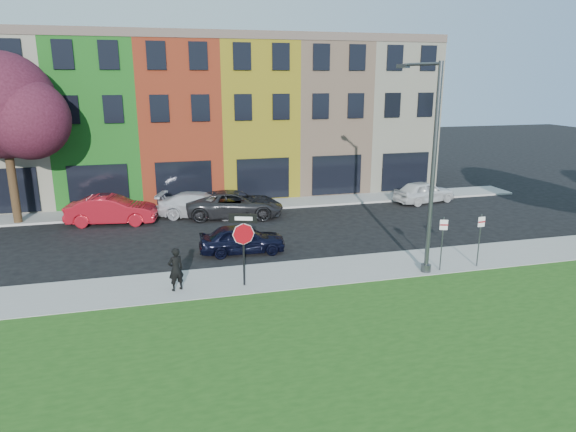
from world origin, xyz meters
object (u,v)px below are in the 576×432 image
object	(u,v)px
street_lamp	(429,170)
stop_sign	(243,235)
man	(176,269)
sedan_near	(242,239)

from	to	relation	value
street_lamp	stop_sign	bearing A→B (deg)	164.51
man	street_lamp	xyz separation A→B (m)	(9.87, -0.43, 3.33)
stop_sign	sedan_near	world-z (taller)	stop_sign
stop_sign	sedan_near	bearing A→B (deg)	100.45
stop_sign	man	distance (m)	2.79
stop_sign	street_lamp	bearing A→B (deg)	17.17
sedan_near	street_lamp	world-z (taller)	street_lamp
stop_sign	sedan_near	distance (m)	4.39
man	sedan_near	distance (m)	5.01
street_lamp	sedan_near	bearing A→B (deg)	133.65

